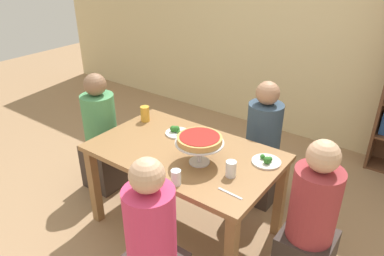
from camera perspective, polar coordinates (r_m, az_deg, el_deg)
ground_plane at (r=3.19m, az=-1.10°, el=-15.09°), size 12.00×12.00×0.00m
rear_partition at (r=4.38m, az=17.13°, el=16.19°), size 8.00×0.12×2.80m
dining_table at (r=2.80m, az=-1.21°, el=-5.31°), size 1.43×0.88×0.74m
diner_head_east at (r=2.53m, az=18.07°, el=-15.11°), size 0.34×0.34×1.15m
diner_far_right at (r=3.28m, az=11.00°, el=-3.68°), size 0.34×0.34×1.15m
diner_near_right at (r=2.29m, az=-6.32°, el=-19.08°), size 0.34×0.34×1.15m
diner_head_west at (r=3.50m, az=-14.04°, el=-1.94°), size 0.34×0.34×1.15m
deep_dish_pizza_stand at (r=2.51m, az=1.20°, el=-2.09°), size 0.35×0.35×0.21m
salad_plate_near_diner at (r=2.64m, az=11.71°, el=-5.14°), size 0.21×0.21×0.07m
salad_plate_far_diner at (r=2.98m, az=-2.43°, el=-0.58°), size 0.20×0.20×0.07m
beer_glass_amber_tall at (r=3.20m, az=-7.45°, el=2.24°), size 0.08×0.08×0.14m
water_glass_clear_near at (r=2.35m, az=-2.55°, el=-7.82°), size 0.07×0.07×0.10m
water_glass_clear_far at (r=2.44m, az=6.19°, el=-6.45°), size 0.07×0.07×0.11m
cutlery_fork_near at (r=2.31m, az=6.05°, el=-10.27°), size 0.18×0.03×0.00m
cutlery_knife_near at (r=2.57m, az=-6.97°, el=-6.03°), size 0.17×0.08×0.00m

